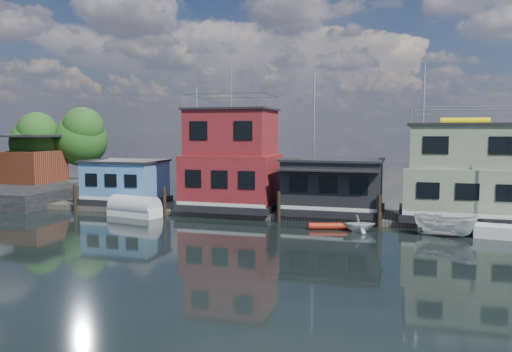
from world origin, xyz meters
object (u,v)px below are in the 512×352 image
(houseboat_green, at_px, (463,174))
(houseboat_red, at_px, (232,161))
(houseboat_blue, at_px, (126,182))
(houseboat_dark, at_px, (333,186))
(motorboat, at_px, (445,225))
(red_kayak, at_px, (331,226))
(dinghy_white, at_px, (359,223))
(tarp_runabout, at_px, (134,208))

(houseboat_green, bearing_deg, houseboat_red, -180.00)
(houseboat_blue, relative_size, houseboat_dark, 0.86)
(motorboat, bearing_deg, red_kayak, 107.82)
(houseboat_red, distance_m, dinghy_white, 11.89)
(dinghy_white, distance_m, tarp_runabout, 17.00)
(houseboat_red, height_order, motorboat, houseboat_red)
(houseboat_dark, height_order, motorboat, houseboat_dark)
(motorboat, bearing_deg, houseboat_blue, 99.69)
(red_kayak, bearing_deg, houseboat_dark, 80.68)
(houseboat_blue, bearing_deg, motorboat, -10.75)
(motorboat, relative_size, tarp_runabout, 0.87)
(houseboat_green, height_order, tarp_runabout, houseboat_green)
(red_kayak, relative_size, tarp_runabout, 0.68)
(tarp_runabout, bearing_deg, houseboat_blue, 140.36)
(houseboat_green, xyz_separation_m, tarp_runabout, (-23.63, -3.61, -2.92))
(red_kayak, bearing_deg, tarp_runabout, 160.96)
(houseboat_green, bearing_deg, houseboat_blue, -180.00)
(houseboat_dark, bearing_deg, houseboat_blue, 179.94)
(houseboat_green, distance_m, motorboat, 5.71)
(houseboat_blue, bearing_deg, houseboat_red, 0.00)
(houseboat_blue, bearing_deg, red_kayak, -13.82)
(houseboat_red, xyz_separation_m, motorboat, (15.54, -4.75, -3.36))
(houseboat_dark, height_order, tarp_runabout, houseboat_dark)
(houseboat_red, xyz_separation_m, dinghy_white, (10.33, -4.71, -3.55))
(red_kayak, bearing_deg, dinghy_white, -24.66)
(houseboat_blue, xyz_separation_m, houseboat_dark, (17.50, -0.02, 0.21))
(tarp_runabout, bearing_deg, houseboat_dark, 25.73)
(houseboat_green, xyz_separation_m, motorboat, (-1.46, -4.75, -2.80))
(houseboat_blue, bearing_deg, tarp_runabout, -51.58)
(houseboat_red, distance_m, motorboat, 16.59)
(houseboat_blue, height_order, houseboat_green, houseboat_green)
(houseboat_green, height_order, dinghy_white, houseboat_green)
(houseboat_blue, xyz_separation_m, red_kayak, (18.01, -4.43, -1.98))
(houseboat_green, distance_m, red_kayak, 10.14)
(houseboat_green, bearing_deg, dinghy_white, -144.78)
(motorboat, xyz_separation_m, tarp_runabout, (-22.17, 1.14, -0.11))
(houseboat_red, bearing_deg, motorboat, -17.01)
(houseboat_dark, xyz_separation_m, tarp_runabout, (-14.63, -3.59, -1.78))
(tarp_runabout, bearing_deg, red_kayak, 8.84)
(red_kayak, xyz_separation_m, motorboat, (7.03, -0.32, 0.53))
(tarp_runabout, bearing_deg, houseboat_red, 40.51)
(houseboat_blue, height_order, dinghy_white, houseboat_blue)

